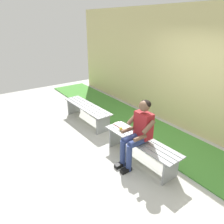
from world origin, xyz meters
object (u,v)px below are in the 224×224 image
(person_seated, at_px, (138,131))
(apple, at_px, (121,129))
(book_open, at_px, (122,126))
(bench_far, at_px, (87,110))
(bench_near, at_px, (141,145))

(person_seated, xyz_separation_m, apple, (0.54, -0.02, -0.20))
(person_seated, xyz_separation_m, book_open, (0.66, -0.13, -0.22))
(bench_far, bearing_deg, bench_near, 180.00)
(apple, bearing_deg, book_open, -44.28)
(apple, bearing_deg, bench_near, -170.79)
(apple, xyz_separation_m, book_open, (0.12, -0.11, -0.02))
(bench_far, height_order, book_open, book_open)
(bench_far, bearing_deg, book_open, -178.85)
(person_seated, bearing_deg, apple, -1.88)
(bench_near, distance_m, book_open, 0.65)
(bench_far, xyz_separation_m, apple, (-1.61, 0.08, 0.15))
(bench_near, bearing_deg, book_open, -2.69)
(bench_far, height_order, person_seated, person_seated)
(book_open, bearing_deg, apple, 133.60)
(person_seated, bearing_deg, bench_near, -76.87)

